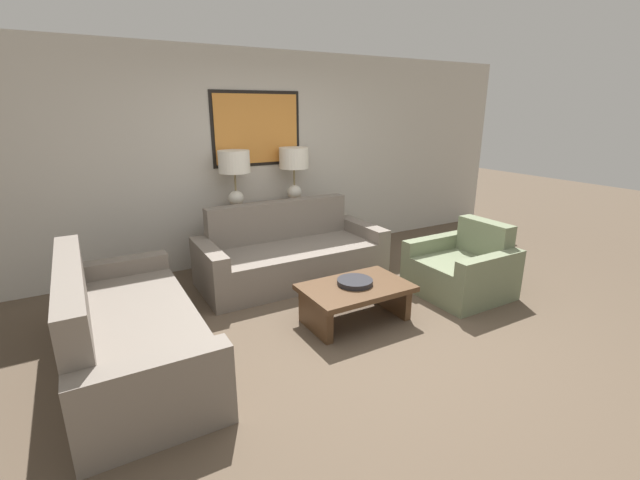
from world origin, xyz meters
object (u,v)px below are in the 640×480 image
object	(u,v)px
table_lamp_left	(234,168)
couch_by_side	(127,331)
coffee_table	(355,295)
decorative_bowl	(355,282)
table_lamp_right	(294,164)
couch_by_back_wall	(291,255)
armchair_near_back_wall	(462,270)
console_table	(268,233)

from	to	relation	value
table_lamp_left	couch_by_side	distance (m)	2.45
coffee_table	decorative_bowl	distance (m)	0.13
coffee_table	table_lamp_right	bearing A→B (deg)	79.92
table_lamp_left	couch_by_back_wall	distance (m)	1.26
table_lamp_left	coffee_table	bearing A→B (deg)	-76.96
table_lamp_right	couch_by_back_wall	distance (m)	1.26
table_lamp_left	coffee_table	world-z (taller)	table_lamp_left
table_lamp_left	couch_by_side	xyz separation A→B (m)	(-1.51, -1.67, -0.98)
table_lamp_left	decorative_bowl	bearing A→B (deg)	-76.49
couch_by_back_wall	armchair_near_back_wall	xyz separation A→B (m)	(1.43, -1.31, -0.02)
couch_by_side	coffee_table	bearing A→B (deg)	-8.31
couch_by_back_wall	table_lamp_left	bearing A→B (deg)	120.35
couch_by_back_wall	coffee_table	xyz separation A→B (m)	(0.05, -1.27, -0.02)
table_lamp_right	armchair_near_back_wall	size ratio (longest dim) A/B	0.76
table_lamp_right	decorative_bowl	distance (m)	2.14
couch_by_back_wall	armchair_near_back_wall	size ratio (longest dim) A/B	2.35
table_lamp_left	decorative_bowl	world-z (taller)	table_lamp_left
console_table	couch_by_back_wall	distance (m)	0.69
decorative_bowl	console_table	bearing A→B (deg)	91.85
coffee_table	armchair_near_back_wall	xyz separation A→B (m)	(1.38, -0.04, 0.00)
table_lamp_left	table_lamp_right	size ratio (longest dim) A/B	1.00
console_table	decorative_bowl	world-z (taller)	console_table
console_table	couch_by_side	bearing A→B (deg)	-138.85
table_lamp_right	couch_by_side	bearing A→B (deg)	-144.15
console_table	couch_by_back_wall	bearing A→B (deg)	-90.00
coffee_table	decorative_bowl	xyz separation A→B (m)	(0.01, 0.03, 0.12)
console_table	table_lamp_left	size ratio (longest dim) A/B	1.85
table_lamp_left	armchair_near_back_wall	size ratio (longest dim) A/B	0.76
armchair_near_back_wall	couch_by_back_wall	bearing A→B (deg)	137.51
console_table	armchair_near_back_wall	xyz separation A→B (m)	(1.43, -1.99, -0.12)
table_lamp_right	couch_by_back_wall	world-z (taller)	table_lamp_right
couch_by_back_wall	decorative_bowl	xyz separation A→B (m)	(0.06, -1.24, 0.10)
console_table	table_lamp_left	xyz separation A→B (m)	(-0.40, 0.00, 0.88)
couch_by_back_wall	table_lamp_right	bearing A→B (deg)	59.65
couch_by_back_wall	coffee_table	distance (m)	1.27
coffee_table	armchair_near_back_wall	bearing A→B (deg)	-1.61
table_lamp_right	decorative_bowl	world-z (taller)	table_lamp_right
console_table	table_lamp_left	bearing A→B (deg)	180.00
console_table	decorative_bowl	xyz separation A→B (m)	(0.06, -1.92, -0.00)
armchair_near_back_wall	decorative_bowl	bearing A→B (deg)	177.17
armchair_near_back_wall	coffee_table	bearing A→B (deg)	178.39
couch_by_back_wall	armchair_near_back_wall	bearing A→B (deg)	-42.49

